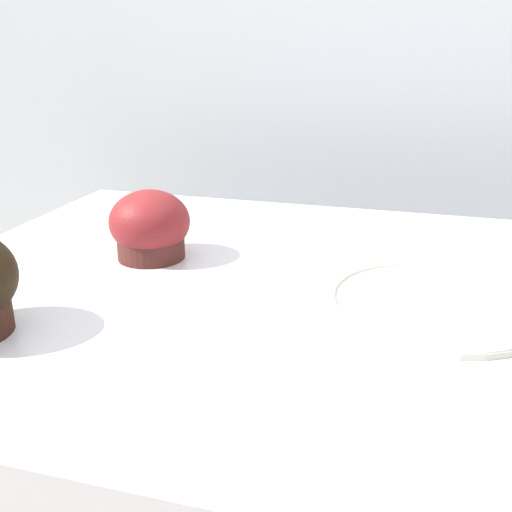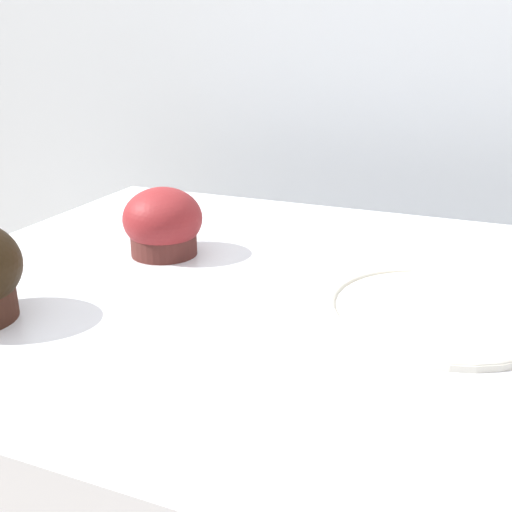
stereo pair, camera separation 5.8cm
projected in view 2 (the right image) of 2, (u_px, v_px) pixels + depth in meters
name	position (u px, v px, depth m)	size (l,w,h in m)	color
wall_back	(447.00, 171.00, 1.10)	(3.20, 0.10, 1.80)	#B2B7BC
muffin_back_right	(163.00, 224.00, 0.70)	(0.09, 0.09, 0.08)	#4B211C
serving_plate	(437.00, 311.00, 0.56)	(0.21, 0.21, 0.01)	beige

